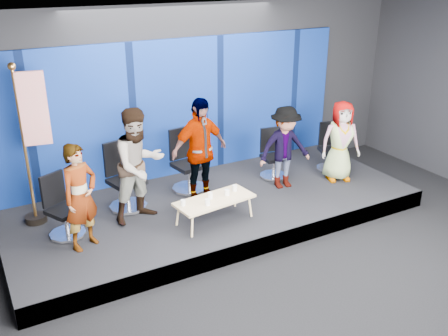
{
  "coord_description": "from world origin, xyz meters",
  "views": [
    {
      "loc": [
        -3.66,
        -4.46,
        4.14
      ],
      "look_at": [
        0.14,
        2.4,
        0.92
      ],
      "focal_mm": 40.0,
      "sensor_mm": 36.0,
      "label": 1
    }
  ],
  "objects_px": {
    "chair_c": "(187,170)",
    "mug_e": "(235,188)",
    "panelist_d": "(285,148)",
    "mug_c": "(210,195)",
    "panelist_c": "(200,151)",
    "mug_d": "(227,192)",
    "chair_b": "(125,187)",
    "chair_a": "(63,216)",
    "panelist_b": "(139,165)",
    "coffee_table": "(214,201)",
    "chair_e": "(330,154)",
    "panelist_e": "(340,141)",
    "panelist_a": "(80,197)",
    "chair_d": "(273,161)",
    "mug_a": "(183,203)",
    "flag_stand": "(33,142)",
    "mug_b": "(207,202)"
  },
  "relations": [
    {
      "from": "chair_c",
      "to": "mug_c",
      "type": "height_order",
      "value": "chair_c"
    },
    {
      "from": "chair_a",
      "to": "mug_d",
      "type": "distance_m",
      "value": 2.54
    },
    {
      "from": "panelist_a",
      "to": "panelist_d",
      "type": "height_order",
      "value": "panelist_a"
    },
    {
      "from": "mug_d",
      "to": "mug_e",
      "type": "relative_size",
      "value": 0.98
    },
    {
      "from": "panelist_e",
      "to": "chair_c",
      "type": "bearing_deg",
      "value": -179.92
    },
    {
      "from": "panelist_a",
      "to": "panelist_c",
      "type": "relative_size",
      "value": 0.86
    },
    {
      "from": "panelist_c",
      "to": "mug_d",
      "type": "height_order",
      "value": "panelist_c"
    },
    {
      "from": "panelist_a",
      "to": "panelist_b",
      "type": "xyz_separation_m",
      "value": [
        1.03,
        0.41,
        0.13
      ]
    },
    {
      "from": "panelist_a",
      "to": "mug_a",
      "type": "height_order",
      "value": "panelist_a"
    },
    {
      "from": "mug_c",
      "to": "mug_d",
      "type": "xyz_separation_m",
      "value": [
        0.29,
        -0.02,
        -0.0
      ]
    },
    {
      "from": "panelist_c",
      "to": "chair_d",
      "type": "distance_m",
      "value": 1.81
    },
    {
      "from": "mug_a",
      "to": "flag_stand",
      "type": "distance_m",
      "value": 2.45
    },
    {
      "from": "mug_c",
      "to": "flag_stand",
      "type": "relative_size",
      "value": 0.04
    },
    {
      "from": "chair_c",
      "to": "chair_e",
      "type": "relative_size",
      "value": 1.2
    },
    {
      "from": "mug_a",
      "to": "flag_stand",
      "type": "height_order",
      "value": "flag_stand"
    },
    {
      "from": "panelist_d",
      "to": "coffee_table",
      "type": "distance_m",
      "value": 1.88
    },
    {
      "from": "panelist_b",
      "to": "chair_c",
      "type": "bearing_deg",
      "value": 16.85
    },
    {
      "from": "flag_stand",
      "to": "chair_b",
      "type": "bearing_deg",
      "value": 2.9
    },
    {
      "from": "panelist_a",
      "to": "mug_b",
      "type": "height_order",
      "value": "panelist_a"
    },
    {
      "from": "panelist_c",
      "to": "mug_d",
      "type": "bearing_deg",
      "value": -91.84
    },
    {
      "from": "chair_e",
      "to": "coffee_table",
      "type": "bearing_deg",
      "value": -145.34
    },
    {
      "from": "chair_e",
      "to": "mug_c",
      "type": "relative_size",
      "value": 9.45
    },
    {
      "from": "panelist_a",
      "to": "coffee_table",
      "type": "relative_size",
      "value": 1.19
    },
    {
      "from": "panelist_c",
      "to": "panelist_d",
      "type": "height_order",
      "value": "panelist_c"
    },
    {
      "from": "panelist_a",
      "to": "panelist_c",
      "type": "bearing_deg",
      "value": -12.04
    },
    {
      "from": "panelist_e",
      "to": "mug_a",
      "type": "height_order",
      "value": "panelist_e"
    },
    {
      "from": "chair_a",
      "to": "mug_d",
      "type": "height_order",
      "value": "chair_a"
    },
    {
      "from": "chair_b",
      "to": "mug_d",
      "type": "relative_size",
      "value": 11.88
    },
    {
      "from": "chair_c",
      "to": "mug_a",
      "type": "height_order",
      "value": "chair_c"
    },
    {
      "from": "chair_d",
      "to": "mug_d",
      "type": "bearing_deg",
      "value": -138.98
    },
    {
      "from": "panelist_b",
      "to": "panelist_c",
      "type": "bearing_deg",
      "value": -5.96
    },
    {
      "from": "panelist_e",
      "to": "flag_stand",
      "type": "bearing_deg",
      "value": -170.98
    },
    {
      "from": "mug_e",
      "to": "panelist_b",
      "type": "bearing_deg",
      "value": 158.67
    },
    {
      "from": "chair_c",
      "to": "panelist_d",
      "type": "height_order",
      "value": "panelist_d"
    },
    {
      "from": "panelist_b",
      "to": "panelist_e",
      "type": "height_order",
      "value": "panelist_b"
    },
    {
      "from": "chair_c",
      "to": "mug_e",
      "type": "relative_size",
      "value": 11.51
    },
    {
      "from": "mug_d",
      "to": "mug_e",
      "type": "xyz_separation_m",
      "value": [
        0.19,
        0.08,
        0.0
      ]
    },
    {
      "from": "mug_b",
      "to": "mug_c",
      "type": "relative_size",
      "value": 1.01
    },
    {
      "from": "chair_a",
      "to": "coffee_table",
      "type": "bearing_deg",
      "value": -44.61
    },
    {
      "from": "mug_e",
      "to": "mug_d",
      "type": "bearing_deg",
      "value": -156.83
    },
    {
      "from": "coffee_table",
      "to": "chair_d",
      "type": "bearing_deg",
      "value": 30.2
    },
    {
      "from": "chair_d",
      "to": "mug_a",
      "type": "distance_m",
      "value": 2.59
    },
    {
      "from": "mug_a",
      "to": "mug_d",
      "type": "height_order",
      "value": "mug_d"
    },
    {
      "from": "panelist_b",
      "to": "coffee_table",
      "type": "bearing_deg",
      "value": -47.65
    },
    {
      "from": "panelist_b",
      "to": "mug_a",
      "type": "relative_size",
      "value": 20.08
    },
    {
      "from": "panelist_d",
      "to": "mug_c",
      "type": "distance_m",
      "value": 1.9
    },
    {
      "from": "coffee_table",
      "to": "mug_a",
      "type": "height_order",
      "value": "mug_a"
    },
    {
      "from": "panelist_b",
      "to": "coffee_table",
      "type": "height_order",
      "value": "panelist_b"
    },
    {
      "from": "chair_e",
      "to": "chair_c",
      "type": "bearing_deg",
      "value": -170.17
    },
    {
      "from": "chair_e",
      "to": "panelist_e",
      "type": "distance_m",
      "value": 0.67
    }
  ]
}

